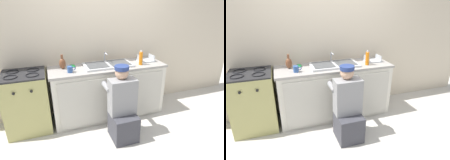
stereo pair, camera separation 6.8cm
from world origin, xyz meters
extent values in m
plane|color=beige|center=(0.00, 0.00, 0.00)|extent=(12.00, 12.00, 0.00)
cube|color=beige|center=(0.00, 0.65, 1.25)|extent=(6.00, 0.10, 2.50)
cube|color=silver|center=(0.00, 0.30, 0.44)|extent=(1.89, 0.60, 0.88)
cube|color=beige|center=(-0.45, -0.01, 0.44)|extent=(0.83, 0.02, 0.77)
cube|color=beige|center=(0.45, -0.01, 0.44)|extent=(0.83, 0.02, 0.77)
cube|color=#9E9993|center=(0.00, 0.30, 0.90)|extent=(1.93, 0.62, 0.04)
cube|color=silver|center=(0.00, 0.30, 0.93)|extent=(0.80, 0.44, 0.03)
cube|color=#4C4F51|center=(-0.19, 0.30, 0.95)|extent=(0.33, 0.35, 0.01)
cube|color=#4C4F51|center=(0.19, 0.30, 0.95)|extent=(0.33, 0.35, 0.01)
cylinder|color=#B7BABF|center=(0.00, 0.49, 1.01)|extent=(0.02, 0.02, 0.18)
cylinder|color=#B7BABF|center=(0.00, 0.41, 1.10)|extent=(0.02, 0.16, 0.02)
cube|color=tan|center=(-1.31, 0.30, 0.46)|extent=(0.63, 0.60, 0.91)
cube|color=#262628|center=(-1.31, 0.30, 0.92)|extent=(0.62, 0.59, 0.02)
torus|color=black|center=(-1.45, 0.18, 0.94)|extent=(0.19, 0.19, 0.02)
torus|color=black|center=(-1.17, 0.18, 0.94)|extent=(0.19, 0.19, 0.02)
torus|color=black|center=(-1.45, 0.42, 0.94)|extent=(0.19, 0.19, 0.02)
torus|color=black|center=(-1.17, 0.42, 0.94)|extent=(0.19, 0.19, 0.02)
cylinder|color=black|center=(-1.42, -0.01, 0.78)|extent=(0.04, 0.02, 0.04)
cylinder|color=black|center=(-1.20, -0.01, 0.78)|extent=(0.04, 0.02, 0.04)
cube|color=#3F3F47|center=(-0.01, -0.42, 0.20)|extent=(0.36, 0.40, 0.40)
cube|color=gray|center=(-0.01, -0.36, 0.66)|extent=(0.38, 0.22, 0.52)
sphere|color=tan|center=(-0.01, -0.32, 1.01)|extent=(0.19, 0.19, 0.19)
cylinder|color=navy|center=(-0.01, -0.32, 1.08)|extent=(0.20, 0.20, 0.06)
cube|color=navy|center=(-0.01, -0.23, 1.06)|extent=(0.13, 0.09, 0.02)
cylinder|color=gray|center=(-0.18, -0.16, 0.75)|extent=(0.08, 0.30, 0.08)
cylinder|color=gray|center=(0.16, -0.16, 0.75)|extent=(0.08, 0.30, 0.08)
cylinder|color=#335699|center=(-0.64, 0.17, 0.97)|extent=(0.08, 0.08, 0.09)
torus|color=#335699|center=(-0.59, 0.17, 0.97)|extent=(0.06, 0.01, 0.06)
cylinder|color=orange|center=(0.54, 0.16, 1.03)|extent=(0.06, 0.06, 0.22)
cylinder|color=white|center=(0.54, 0.16, 1.15)|extent=(0.03, 0.03, 0.03)
cube|color=#B2B7BC|center=(0.72, 0.32, 0.93)|extent=(0.28, 0.22, 0.02)
cube|color=#B2B7BC|center=(0.60, 0.32, 0.98)|extent=(0.01, 0.21, 0.10)
cube|color=#B2B7BC|center=(0.84, 0.32, 0.98)|extent=(0.01, 0.21, 0.10)
ellipsoid|color=brown|center=(-0.73, 0.38, 1.00)|extent=(0.10, 0.10, 0.17)
cylinder|color=brown|center=(-0.73, 0.38, 1.12)|extent=(0.04, 0.04, 0.06)
cube|color=black|center=(-0.56, 0.45, 0.92)|extent=(0.07, 0.14, 0.01)
cube|color=green|center=(-0.56, 0.45, 0.93)|extent=(0.06, 0.12, 0.00)
camera|label=1|loc=(-0.93, -2.54, 1.88)|focal=30.00mm
camera|label=2|loc=(-0.87, -2.56, 1.88)|focal=30.00mm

